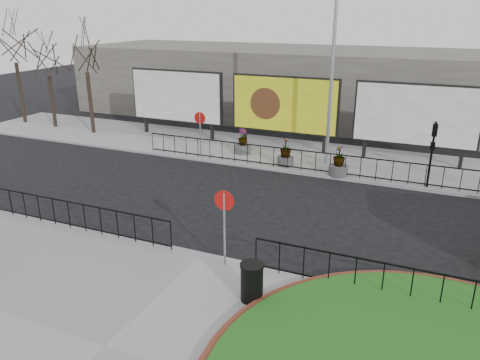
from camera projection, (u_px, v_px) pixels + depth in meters
The scene contains 21 objects.
ground at pixel (203, 255), 15.45m from camera, with size 90.00×90.00×0.00m, color black.
pavement_near at pixel (105, 348), 11.11m from camera, with size 30.00×10.00×0.12m, color gray.
pavement_far at pixel (303, 156), 25.79m from camera, with size 44.00×6.00×0.12m, color gray.
railing_near_left at pixel (54, 211), 17.19m from camera, with size 10.00×0.10×1.10m, color black, non-canonical shape.
railing_near_right at pixel (412, 285), 12.55m from camera, with size 9.00×0.10×1.10m, color black, non-canonical shape.
railing_far at pixel (308, 161), 22.88m from camera, with size 18.00×0.10×1.10m, color black, non-canonical shape.
speed_sign_far at pixel (200, 125), 24.77m from camera, with size 0.64×0.07×2.47m.
speed_sign_near at pixel (224, 211), 14.08m from camera, with size 0.64×0.07×2.47m.
billboard_left at pixel (177, 96), 28.92m from camera, with size 6.20×0.31×4.10m.
billboard_mid at pixel (284, 105), 26.32m from camera, with size 6.20×0.31×4.10m.
billboard_right at pixel (416, 115), 23.73m from camera, with size 6.20×0.31×4.10m.
lamp_post at pixel (332, 71), 22.74m from camera, with size 0.74×0.18×9.23m.
signal_pole_a at pixel (433, 145), 20.39m from camera, with size 0.22×0.26×3.00m.
tree_left at pixel (88, 78), 29.33m from camera, with size 2.00×2.00×7.00m, color #2D2119, non-canonical shape.
tree_mid at pixel (50, 81), 31.03m from camera, with size 2.00×2.00×6.20m, color #2D2119, non-canonical shape.
tree_far at pixel (17, 68), 32.09m from camera, with size 2.00×2.00×7.50m, color #2D2119, non-canonical shape.
building_backdrop at pixel (343, 86), 33.60m from camera, with size 40.00×10.00×5.00m, color slate.
litter_bin at pixel (252, 282), 12.70m from camera, with size 0.66×0.66×1.10m.
planter_a at pixel (243, 144), 25.93m from camera, with size 0.90×0.90×1.40m.
planter_b at pixel (286, 154), 23.85m from camera, with size 0.85×0.85×1.47m.
planter_c at pixel (339, 164), 22.42m from camera, with size 0.92×0.92×1.50m.
Camera 1 is at (6.52, -12.08, 7.62)m, focal length 35.00 mm.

